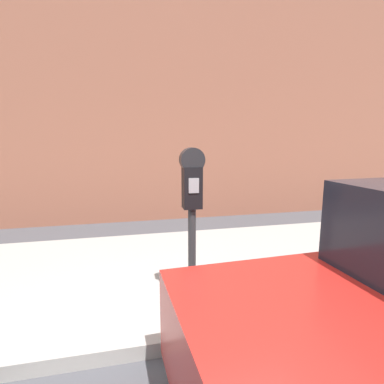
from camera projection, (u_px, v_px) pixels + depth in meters
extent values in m
cube|color=#9E9B96|center=(156.00, 273.00, 3.73)|extent=(24.00, 2.80, 0.13)
cube|color=#935642|center=(138.00, 68.00, 5.96)|extent=(24.00, 0.30, 6.23)
cylinder|color=#2D2D30|center=(192.00, 259.00, 2.77)|extent=(0.07, 0.07, 0.97)
cube|color=black|center=(192.00, 188.00, 2.65)|extent=(0.17, 0.13, 0.37)
cube|color=gray|center=(194.00, 186.00, 2.58)|extent=(0.09, 0.01, 0.13)
cylinder|color=black|center=(192.00, 160.00, 2.61)|extent=(0.21, 0.10, 0.21)
cylinder|color=black|center=(283.00, 329.00, 2.20)|extent=(0.69, 0.25, 0.68)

